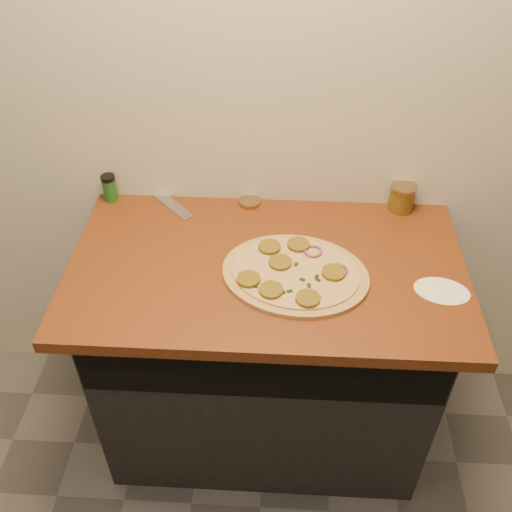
# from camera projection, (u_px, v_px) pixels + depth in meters

# --- Properties ---
(cabinet) EXTENTS (1.10, 0.60, 0.86)m
(cabinet) POSITION_uv_depth(u_px,v_px,m) (266.00, 354.00, 2.05)
(cabinet) COLOR black
(cabinet) RESTS_ON ground
(countertop) EXTENTS (1.20, 0.70, 0.04)m
(countertop) POSITION_uv_depth(u_px,v_px,m) (267.00, 268.00, 1.74)
(countertop) COLOR brown
(countertop) RESTS_ON cabinet
(pizza) EXTENTS (0.50, 0.50, 0.03)m
(pizza) POSITION_uv_depth(u_px,v_px,m) (295.00, 273.00, 1.67)
(pizza) COLOR tan
(pizza) RESTS_ON countertop
(chefs_knife) EXTENTS (0.23, 0.24, 0.02)m
(chefs_knife) POSITION_uv_depth(u_px,v_px,m) (159.00, 194.00, 1.99)
(chefs_knife) COLOR #B7BAC1
(chefs_knife) RESTS_ON countertop
(mason_jar_lid) EXTENTS (0.08, 0.08, 0.02)m
(mason_jar_lid) POSITION_uv_depth(u_px,v_px,m) (250.00, 202.00, 1.95)
(mason_jar_lid) COLOR #978257
(mason_jar_lid) RESTS_ON countertop
(salsa_jar) EXTENTS (0.09, 0.09, 0.09)m
(salsa_jar) POSITION_uv_depth(u_px,v_px,m) (402.00, 197.00, 1.90)
(salsa_jar) COLOR maroon
(salsa_jar) RESTS_ON countertop
(spice_shaker) EXTENTS (0.05, 0.05, 0.10)m
(spice_shaker) POSITION_uv_depth(u_px,v_px,m) (110.00, 188.00, 1.94)
(spice_shaker) COLOR #1C581F
(spice_shaker) RESTS_ON countertop
(flour_spill) EXTENTS (0.19, 0.19, 0.00)m
(flour_spill) POSITION_uv_depth(u_px,v_px,m) (442.00, 291.00, 1.63)
(flour_spill) COLOR white
(flour_spill) RESTS_ON countertop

